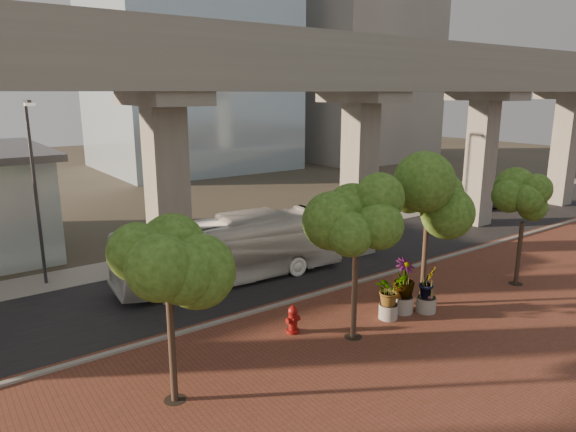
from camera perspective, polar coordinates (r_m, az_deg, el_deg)
ground at (r=26.72m, az=1.11°, el=-7.38°), size 160.00×160.00×0.00m
brick_plaza at (r=21.40m, az=14.40°, el=-13.32°), size 70.00×13.00×0.06m
asphalt_road at (r=28.24m, az=-1.33°, el=-6.16°), size 90.00×8.00×0.04m
curb_strip at (r=25.23m, az=3.86°, el=-8.52°), size 70.00×0.25×0.16m
far_sidewalk at (r=32.70m, az=-6.79°, el=-3.46°), size 90.00×3.00×0.06m
transit_viaduct at (r=26.68m, az=-1.42°, el=8.69°), size 72.00×5.60×12.40m
midrise_block at (r=77.09m, az=8.03°, el=15.27°), size 18.00×16.00×24.00m
transit_bus at (r=26.63m, az=-6.23°, el=-3.72°), size 12.24×3.85×3.36m
parked_car at (r=45.86m, az=20.83°, el=1.51°), size 4.34×2.53×1.35m
fire_hydrant at (r=21.14m, az=0.55°, el=-11.40°), size 0.59×0.53×1.18m
planter_front at (r=22.53m, az=11.18°, el=-8.28°), size 1.81×1.81×1.99m
planter_right at (r=23.19m, az=12.75°, el=-6.99°), size 2.29×2.29×2.45m
planter_left at (r=23.54m, az=15.24°, el=-7.35°), size 1.92×1.92×2.11m
street_tree_far_west at (r=15.72m, az=-13.26°, el=-5.55°), size 3.61×3.61×6.11m
street_tree_near_west at (r=19.54m, az=7.65°, el=-0.69°), size 3.53×3.53×6.35m
street_tree_near_east at (r=23.30m, az=15.33°, el=1.96°), size 3.98×3.98×6.84m
street_tree_far_east at (r=27.71m, az=24.79°, el=1.30°), size 3.29×3.29×5.73m
streetlamp_west at (r=27.85m, az=-26.31°, el=3.49°), size 0.45×1.33×9.18m
streetlamp_east at (r=36.57m, az=6.67°, el=6.58°), size 0.44×1.28×8.84m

